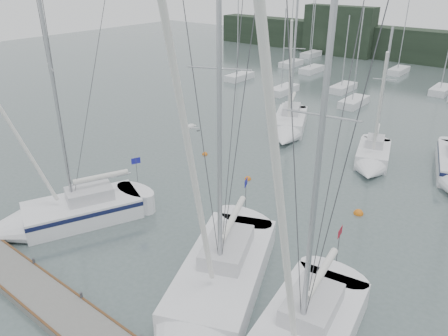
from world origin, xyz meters
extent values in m
plane|color=#4D5D5B|center=(0.00, 0.00, 0.00)|extent=(160.00, 160.00, 0.00)
cube|color=#63625E|center=(0.00, -5.00, 0.20)|extent=(24.00, 2.00, 0.40)
cube|color=black|center=(-20.00, 60.00, 4.00)|extent=(12.00, 3.00, 8.00)
cube|color=white|center=(-8.79, 38.16, 0.35)|extent=(1.80, 4.50, 0.90)
cylinder|color=#A6A9AE|center=(-8.79, 37.66, 4.84)|extent=(0.12, 0.12, 8.07)
cube|color=white|center=(0.90, 44.56, 0.35)|extent=(1.80, 4.50, 0.90)
cube|color=white|center=(-21.28, 46.90, 0.35)|extent=(1.80, 4.50, 0.90)
cylinder|color=#A6A9AE|center=(-21.28, 46.40, 7.14)|extent=(0.12, 0.12, 12.69)
cube|color=white|center=(-6.75, 52.21, 0.35)|extent=(1.80, 4.50, 0.90)
cylinder|color=#A6A9AE|center=(-6.75, 51.71, 7.05)|extent=(0.12, 0.12, 12.50)
cube|color=white|center=(-22.28, 35.05, 0.35)|extent=(1.80, 4.50, 0.90)
cylinder|color=#A6A9AE|center=(-22.28, 34.55, 6.60)|extent=(0.12, 0.12, 11.61)
cube|color=white|center=(-16.80, 45.10, 0.35)|extent=(1.80, 4.50, 0.90)
cylinder|color=#A6A9AE|center=(-16.80, 44.60, 7.64)|extent=(0.12, 0.12, 13.67)
cube|color=white|center=(-13.97, 32.79, 0.35)|extent=(1.80, 4.50, 0.90)
cylinder|color=#A6A9AE|center=(-13.97, 32.29, 5.25)|extent=(0.12, 0.12, 8.90)
cube|color=white|center=(-5.21, 33.13, 0.35)|extent=(1.80, 4.50, 0.90)
cylinder|color=#A6A9AE|center=(-5.21, 32.63, 5.49)|extent=(0.12, 0.12, 9.38)
cube|color=white|center=(-22.64, 55.79, 0.35)|extent=(1.80, 4.50, 0.90)
cylinder|color=#A6A9AE|center=(-22.64, 55.29, 7.00)|extent=(0.12, 0.12, 12.41)
cube|color=white|center=(-8.23, 0.41, 0.47)|extent=(5.47, 7.27, 1.58)
cube|color=#BCBCC1|center=(-8.01, 0.89, 1.63)|extent=(2.61, 3.09, 0.74)
cylinder|color=#A6A9AE|center=(-8.42, -0.02, 7.91)|extent=(0.19, 0.19, 13.29)
cylinder|color=silver|center=(-7.69, 1.62, 2.58)|extent=(1.58, 3.06, 0.29)
cube|color=#10153B|center=(-8.23, 0.41, 1.00)|extent=(5.50, 7.29, 0.26)
cube|color=navy|center=(-6.80, 3.62, 3.16)|extent=(0.25, 0.53, 0.38)
cube|color=white|center=(2.06, 1.11, 0.50)|extent=(6.46, 9.04, 1.66)
cube|color=#BCBCC1|center=(1.85, 1.62, 1.72)|extent=(3.08, 3.82, 0.78)
cylinder|color=#A6A9AE|center=(2.29, 0.56, 8.97)|extent=(0.20, 0.20, 15.28)
cylinder|color=silver|center=(1.43, 2.64, 2.71)|extent=(1.85, 3.87, 0.31)
cube|color=navy|center=(0.38, 5.15, 3.32)|extent=(0.25, 0.56, 0.40)
cube|color=#BCBCC1|center=(6.93, 0.65, 1.73)|extent=(2.22, 3.03, 0.78)
cylinder|color=#A6A9AE|center=(7.08, -0.39, 8.45)|extent=(0.20, 0.20, 14.23)
cylinder|color=silver|center=(6.81, 1.49, 2.73)|extent=(0.80, 3.42, 0.31)
cube|color=maroon|center=(6.47, 3.78, 3.35)|extent=(0.11, 0.60, 0.40)
cube|color=white|center=(-6.96, 22.48, 0.49)|extent=(5.04, 6.79, 1.62)
cone|color=white|center=(-5.12, 18.42, 0.49)|extent=(3.57, 3.55, 2.70)
cube|color=#BCBCC1|center=(-7.19, 22.97, 1.68)|extent=(2.38, 2.89, 0.76)
cylinder|color=#A6A9AE|center=(-6.78, 22.07, 6.42)|extent=(0.19, 0.19, 10.25)
cylinder|color=silver|center=(-7.48, 23.61, 2.65)|extent=(1.54, 2.90, 0.30)
cube|color=white|center=(2.15, 19.71, 0.44)|extent=(3.56, 5.08, 1.46)
cone|color=white|center=(3.10, 16.57, 0.44)|extent=(2.80, 2.56, 2.33)
cube|color=#BCBCC1|center=(2.01, 20.18, 1.51)|extent=(1.76, 2.13, 0.68)
cylinder|color=#A6A9AE|center=(2.25, 19.40, 5.68)|extent=(0.18, 0.18, 9.02)
cylinder|color=silver|center=(1.89, 20.59, 2.38)|extent=(0.91, 2.23, 0.27)
sphere|color=#D06512|center=(-3.64, 11.04, 0.00)|extent=(0.47, 0.47, 0.47)
sphere|color=#D06512|center=(4.55, 11.39, 0.00)|extent=(0.61, 0.61, 0.61)
sphere|color=#D06512|center=(-9.02, 12.54, 0.00)|extent=(0.45, 0.45, 0.45)
ellipsoid|color=silver|center=(2.10, -0.91, 8.57)|extent=(0.29, 0.46, 0.19)
cube|color=#94979C|center=(1.83, -0.86, 8.59)|extent=(0.45, 0.21, 0.11)
cube|color=#94979C|center=(2.36, -0.96, 8.59)|extent=(0.45, 0.21, 0.11)
camera|label=1|loc=(12.56, -12.05, 13.96)|focal=35.00mm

